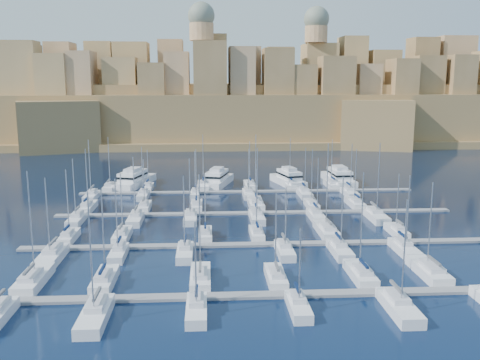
{
  "coord_description": "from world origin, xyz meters",
  "views": [
    {
      "loc": [
        -10.07,
        -100.03,
        28.2
      ],
      "look_at": [
        -3.57,
        6.0,
        8.13
      ],
      "focal_mm": 40.0,
      "sensor_mm": 36.0,
      "label": 1
    }
  ],
  "objects": [
    {
      "name": "sailboat_38",
      "position": [
        -11.28,
        37.82,
        0.75
      ],
      "size": [
        2.97,
        9.89,
        14.4
      ],
      "color": "white",
      "rests_on": "ground"
    },
    {
      "name": "sailboat_14",
      "position": [
        -10.63,
        -7.18,
        0.72
      ],
      "size": [
        2.35,
        7.85,
        11.94
      ],
      "color": "white",
      "rests_on": "ground"
    },
    {
      "name": "sailboat_0",
      "position": [
        -34.52,
        -27.88,
        0.77
      ],
      "size": [
        3.15,
        10.49,
        16.28
      ],
      "color": "white",
      "rests_on": "ground"
    },
    {
      "name": "sailboat_1",
      "position": [
        -24.6,
        -28.48,
        0.74
      ],
      "size": [
        2.78,
        9.26,
        13.66
      ],
      "color": "white",
      "rests_on": "ground"
    },
    {
      "name": "sailboat_30",
      "position": [
        -36.3,
        4.84,
        0.73
      ],
      "size": [
        2.56,
        8.53,
        13.32
      ],
      "color": "white",
      "rests_on": "ground"
    },
    {
      "name": "sailboat_43",
      "position": [
        -25.67,
        26.99,
        0.73
      ],
      "size": [
        2.47,
        8.23,
        12.8
      ],
      "color": "white",
      "rests_on": "ground"
    },
    {
      "name": "fortified_city",
      "position": [
        -0.19,
        155.26,
        14.74
      ],
      "size": [
        460.0,
        108.95,
        59.52
      ],
      "color": "brown",
      "rests_on": "ground"
    },
    {
      "name": "motor_yacht_b",
      "position": [
        -7.51,
        41.43,
        1.73
      ],
      "size": [
        9.28,
        17.2,
        5.25
      ],
      "color": "white",
      "rests_on": "ground"
    },
    {
      "name": "sailboat_23",
      "position": [
        22.18,
        -17.46,
        0.74
      ],
      "size": [
        2.75,
        9.15,
        13.47
      ],
      "color": "white",
      "rests_on": "ground"
    },
    {
      "name": "pontoon_near",
      "position": [
        0.0,
        -34.0,
        0.2
      ],
      "size": [
        84.0,
        2.0,
        0.4
      ],
      "primitive_type": "cube",
      "color": "slate",
      "rests_on": "ground"
    },
    {
      "name": "sailboat_47",
      "position": [
        24.75,
        26.57,
        0.74
      ],
      "size": [
        2.73,
        9.1,
        13.24
      ],
      "color": "white",
      "rests_on": "ground"
    },
    {
      "name": "pontoon_mid_near",
      "position": [
        0.0,
        -12.0,
        0.2
      ],
      "size": [
        84.0,
        2.0,
        0.4
      ],
      "primitive_type": "cube",
      "color": "slate",
      "rests_on": "ground"
    },
    {
      "name": "sailboat_2",
      "position": [
        -11.28,
        -28.4,
        0.76
      ],
      "size": [
        2.83,
        9.42,
        15.68
      ],
      "color": "white",
      "rests_on": "ground"
    },
    {
      "name": "sailboat_19",
      "position": [
        -24.54,
        -16.84,
        0.73
      ],
      "size": [
        2.37,
        7.89,
        13.22
      ],
      "color": "white",
      "rests_on": "ground"
    },
    {
      "name": "sailboat_29",
      "position": [
        23.03,
        15.44,
        0.74
      ],
      "size": [
        2.73,
        9.11,
        13.26
      ],
      "color": "white",
      "rests_on": "ground"
    },
    {
      "name": "sailboat_21",
      "position": [
        2.32,
        -17.09,
        0.72
      ],
      "size": [
        2.52,
        8.39,
        11.61
      ],
      "color": "white",
      "rests_on": "ground"
    },
    {
      "name": "motor_yacht_c",
      "position": [
        11.72,
        40.98,
        1.73
      ],
      "size": [
        8.34,
        16.22,
        5.25
      ],
      "color": "white",
      "rests_on": "ground"
    },
    {
      "name": "sailboat_44",
      "position": [
        -13.17,
        27.5,
        0.71
      ],
      "size": [
        2.16,
        7.19,
        11.6
      ],
      "color": "white",
      "rests_on": "ground"
    },
    {
      "name": "sailboat_17",
      "position": [
        24.6,
        -7.11,
        0.71
      ],
      "size": [
        2.4,
        7.99,
        11.64
      ],
      "color": "white",
      "rests_on": "ground"
    },
    {
      "name": "sailboat_31",
      "position": [
        -24.62,
        4.57,
        0.74
      ],
      "size": [
        2.72,
        9.08,
        13.65
      ],
      "color": "white",
      "rests_on": "ground"
    },
    {
      "name": "sailboat_37",
      "position": [
        -25.55,
        36.72,
        0.7
      ],
      "size": [
        2.29,
        7.65,
        10.67
      ],
      "color": "white",
      "rests_on": "ground"
    },
    {
      "name": "sailboat_41",
      "position": [
        22.73,
        37.38,
        0.73
      ],
      "size": [
        2.69,
        8.98,
        13.04
      ],
      "color": "white",
      "rests_on": "ground"
    },
    {
      "name": "sailboat_25",
      "position": [
        -24.02,
        14.95,
        0.71
      ],
      "size": [
        2.43,
        8.11,
        11.42
      ],
      "color": "white",
      "rests_on": "ground"
    },
    {
      "name": "sailboat_9",
      "position": [
        0.88,
        -38.82,
        0.71
      ],
      "size": [
        2.35,
        7.85,
        11.04
      ],
      "color": "white",
      "rests_on": "ground"
    },
    {
      "name": "sailboat_5",
      "position": [
        21.95,
        -27.89,
        0.76
      ],
      "size": [
        3.14,
        10.47,
        14.06
      ],
      "color": "white",
      "rests_on": "ground"
    },
    {
      "name": "pontoon_far",
      "position": [
        0.0,
        32.0,
        0.2
      ],
      "size": [
        84.0,
        2.0,
        0.4
      ],
      "primitive_type": "cube",
      "color": "slate",
      "rests_on": "ground"
    },
    {
      "name": "sailboat_4",
      "position": [
        11.67,
        -28.41,
        0.76
      ],
      "size": [
        2.83,
        9.42,
        15.71
      ],
      "color": "white",
      "rests_on": "ground"
    },
    {
      "name": "sailboat_36",
      "position": [
        -35.46,
        37.12,
        0.74
      ],
      "size": [
        2.54,
        8.46,
        13.98
      ],
      "color": "white",
      "rests_on": "ground"
    },
    {
      "name": "motor_yacht_a",
      "position": [
        -29.93,
        42.29,
        1.73
      ],
      "size": [
        10.15,
        19.07,
        5.25
      ],
      "color": "white",
      "rests_on": "ground"
    },
    {
      "name": "sailboat_22",
      "position": [
        11.38,
        -17.38,
        0.74
      ],
      "size": [
        2.7,
        8.98,
        13.29
      ],
      "color": "white",
      "rests_on": "ground"
    },
    {
      "name": "sailboat_18",
      "position": [
        -34.8,
        -18.08,
        0.76
      ],
      "size": [
        3.13,
        10.42,
        13.82
      ],
      "color": "white",
      "rests_on": "ground"
    },
    {
      "name": "sailboat_13",
      "position": [
        -25.51,
        -6.72,
        0.73
      ],
      "size": [
        2.64,
        8.79,
        12.18
      ],
      "color": "white",
      "rests_on": "ground"
    },
    {
      "name": "sailboat_24",
      "position": [
        -36.39,
        15.38,
        0.74
      ],
      "size": [
        2.7,
        8.99,
        13.76
      ],
      "color": "white",
      "rests_on": "ground"
    },
    {
      "name": "motor_yacht_d",
      "position": [
        25.86,
        42.17,
        1.73
      ],
      "size": [
        6.09,
        18.24,
        5.25
      ],
      "color": "white",
      "rests_on": "ground"
    },
    {
      "name": "sailboat_28",
      "position": [
        12.99,
        14.85,
        0.73
      ],
      "size": [
        2.37,
        7.91,
        13.43
      ],
      "color": "white",
      "rests_on": "ground"
    },
    {
      "name": "sailboat_27",
      "position": [
        0.59,
        16.18,
        0.78
      ],
      "size": [
        3.18,
        10.61,
        16.51
      ],
      "color": "white",
      "rests_on": "ground"
    },
    {
      "name": "sailboat_46",
      "position": [
        13.48,
        26.6,
        0.73
      ],
      "size": [
        2.71,
        9.02,
        12.4
      ],
      "color": "white",
      "rests_on": "ground"
    },
    {
      "name": "ground",
      "position": [
        0.0,
        0.0,
        0.0
      ],
      "size": [
        600.0,
        600.0,
        0.0
      ],
      "primitive_type": "plane",
      "color": "black",
      "rests_on": "ground"
    },
    {
      "name": "sailboat_3",
      "position": [
        -0.64,
        -28.85,
        0.73
      ],
      "size": [
        2.56,
        8.53,
        12.97
      ],
      "color": "white",
      "rests_on": "ground"
    },
    {
      "name": "sailboat_12",
      "position": [
        -34.83,
        -7.14,
        0.73
      ],
      "size": [
        2.38,
        7.94,
        13.06
      ],
      "color": "white",
      "rests_on": "ground"
    },
    {
      "name": "sailboat_45",
      "position": [
        -0.23,
        26.73,
        0.72
      ],
      "size": [
        2.63,
        8.76,
        12.12
      ],
      "color": "white",
      "rests_on": "ground"
    },
    {
      "name": "sailboat_8",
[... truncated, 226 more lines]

